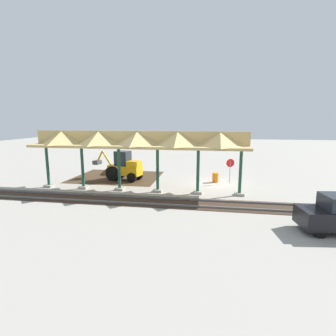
# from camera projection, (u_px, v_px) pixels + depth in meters

# --- Properties ---
(ground_plane) EXTENTS (120.00, 120.00, 0.00)m
(ground_plane) POSITION_uv_depth(u_px,v_px,m) (216.00, 184.00, 24.00)
(ground_plane) COLOR #9E998E
(dirt_work_zone) EXTENTS (8.51, 7.00, 0.01)m
(dirt_work_zone) POSITION_uv_depth(u_px,v_px,m) (117.00, 177.00, 26.85)
(dirt_work_zone) COLOR #42301E
(dirt_work_zone) RESTS_ON ground
(platform_canopy) EXTENTS (17.32, 3.20, 4.90)m
(platform_canopy) POSITION_uv_depth(u_px,v_px,m) (138.00, 140.00, 20.81)
(platform_canopy) COLOR #9E998E
(platform_canopy) RESTS_ON ground
(rail_tracks) EXTENTS (60.00, 2.58, 0.15)m
(rail_tracks) POSITION_uv_depth(u_px,v_px,m) (218.00, 205.00, 17.88)
(rail_tracks) COLOR slate
(rail_tracks) RESTS_ON ground
(stop_sign) EXTENTS (0.73, 0.27, 2.28)m
(stop_sign) POSITION_uv_depth(u_px,v_px,m) (230.00, 166.00, 23.84)
(stop_sign) COLOR gray
(stop_sign) RESTS_ON ground
(backhoe) EXTENTS (5.20, 2.29, 2.82)m
(backhoe) POSITION_uv_depth(u_px,v_px,m) (124.00, 167.00, 25.33)
(backhoe) COLOR orange
(backhoe) RESTS_ON ground
(dirt_mound) EXTENTS (4.27, 4.27, 1.88)m
(dirt_mound) POSITION_uv_depth(u_px,v_px,m) (110.00, 174.00, 28.19)
(dirt_mound) COLOR #42301E
(dirt_mound) RESTS_ON ground
(traffic_barrel) EXTENTS (0.56, 0.56, 0.90)m
(traffic_barrel) POSITION_uv_depth(u_px,v_px,m) (215.00, 178.00, 24.48)
(traffic_barrel) COLOR orange
(traffic_barrel) RESTS_ON ground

